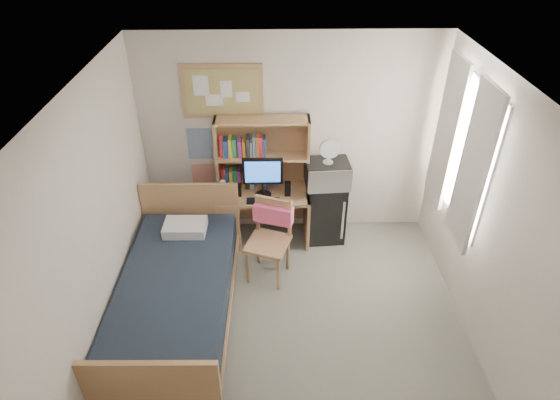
{
  "coord_description": "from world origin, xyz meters",
  "views": [
    {
      "loc": [
        -0.22,
        -3.07,
        3.88
      ],
      "look_at": [
        -0.13,
        1.2,
        1.0
      ],
      "focal_mm": 30.0,
      "sensor_mm": 36.0,
      "label": 1
    }
  ],
  "objects_px": {
    "monitor": "(263,177)",
    "speaker_left": "(238,190)",
    "microwave": "(327,173)",
    "desk_fan": "(329,151)",
    "bulletin_board": "(222,91)",
    "desk": "(264,216)",
    "bed": "(177,299)",
    "mini_fridge": "(324,210)",
    "speaker_right": "(288,189)",
    "desk_chair": "(268,243)"
  },
  "relations": [
    {
      "from": "bulletin_board",
      "to": "speaker_left",
      "type": "distance_m",
      "value": 1.19
    },
    {
      "from": "desk",
      "to": "monitor",
      "type": "bearing_deg",
      "value": -90.0
    },
    {
      "from": "microwave",
      "to": "speaker_right",
      "type": "bearing_deg",
      "value": -173.39
    },
    {
      "from": "speaker_left",
      "to": "desk_fan",
      "type": "xyz_separation_m",
      "value": [
        1.08,
        0.09,
        0.47
      ]
    },
    {
      "from": "speaker_right",
      "to": "bed",
      "type": "bearing_deg",
      "value": -131.81
    },
    {
      "from": "monitor",
      "to": "desk_fan",
      "type": "height_order",
      "value": "desk_fan"
    },
    {
      "from": "bulletin_board",
      "to": "desk_fan",
      "type": "xyz_separation_m",
      "value": [
        1.23,
        -0.26,
        -0.65
      ]
    },
    {
      "from": "mini_fridge",
      "to": "speaker_left",
      "type": "distance_m",
      "value": 1.16
    },
    {
      "from": "desk_chair",
      "to": "monitor",
      "type": "relative_size",
      "value": 1.93
    },
    {
      "from": "speaker_right",
      "to": "desk_fan",
      "type": "distance_m",
      "value": 0.68
    },
    {
      "from": "speaker_right",
      "to": "desk_fan",
      "type": "height_order",
      "value": "desk_fan"
    },
    {
      "from": "monitor",
      "to": "speaker_left",
      "type": "bearing_deg",
      "value": 180.0
    },
    {
      "from": "desk_chair",
      "to": "speaker_right",
      "type": "xyz_separation_m",
      "value": [
        0.25,
        0.66,
        0.31
      ]
    },
    {
      "from": "bed",
      "to": "monitor",
      "type": "distance_m",
      "value": 1.73
    },
    {
      "from": "desk",
      "to": "mini_fridge",
      "type": "relative_size",
      "value": 1.4
    },
    {
      "from": "bulletin_board",
      "to": "bed",
      "type": "height_order",
      "value": "bulletin_board"
    },
    {
      "from": "desk_chair",
      "to": "speaker_right",
      "type": "height_order",
      "value": "desk_chair"
    },
    {
      "from": "bulletin_board",
      "to": "bed",
      "type": "bearing_deg",
      "value": -104.75
    },
    {
      "from": "bulletin_board",
      "to": "mini_fridge",
      "type": "distance_m",
      "value": 1.97
    },
    {
      "from": "microwave",
      "to": "desk_chair",
      "type": "bearing_deg",
      "value": -137.87
    },
    {
      "from": "mini_fridge",
      "to": "bed",
      "type": "xyz_separation_m",
      "value": [
        -1.67,
        -1.43,
        -0.1
      ]
    },
    {
      "from": "bulletin_board",
      "to": "speaker_right",
      "type": "distance_m",
      "value": 1.39
    },
    {
      "from": "desk",
      "to": "speaker_right",
      "type": "relative_size",
      "value": 6.32
    },
    {
      "from": "bed",
      "to": "microwave",
      "type": "bearing_deg",
      "value": 41.14
    },
    {
      "from": "microwave",
      "to": "desk_fan",
      "type": "relative_size",
      "value": 1.73
    },
    {
      "from": "desk_chair",
      "to": "monitor",
      "type": "distance_m",
      "value": 0.82
    },
    {
      "from": "desk",
      "to": "speaker_left",
      "type": "distance_m",
      "value": 0.54
    },
    {
      "from": "desk",
      "to": "bed",
      "type": "xyz_separation_m",
      "value": [
        -0.89,
        -1.39,
        -0.05
      ]
    },
    {
      "from": "bed",
      "to": "speaker_left",
      "type": "height_order",
      "value": "speaker_left"
    },
    {
      "from": "microwave",
      "to": "bed",
      "type": "bearing_deg",
      "value": -143.42
    },
    {
      "from": "desk",
      "to": "speaker_left",
      "type": "relative_size",
      "value": 7.01
    },
    {
      "from": "speaker_left",
      "to": "microwave",
      "type": "bearing_deg",
      "value": 4.64
    },
    {
      "from": "desk_chair",
      "to": "mini_fridge",
      "type": "distance_m",
      "value": 1.06
    },
    {
      "from": "desk_fan",
      "to": "bed",
      "type": "bearing_deg",
      "value": -143.42
    },
    {
      "from": "microwave",
      "to": "desk_fan",
      "type": "bearing_deg",
      "value": 176.45
    },
    {
      "from": "mini_fridge",
      "to": "speaker_right",
      "type": "xyz_separation_m",
      "value": [
        -0.48,
        -0.11,
        0.4
      ]
    },
    {
      "from": "desk_chair",
      "to": "monitor",
      "type": "bearing_deg",
      "value": 114.14
    },
    {
      "from": "desk_fan",
      "to": "bulletin_board",
      "type": "bearing_deg",
      "value": 164.37
    },
    {
      "from": "desk",
      "to": "desk_fan",
      "type": "xyz_separation_m",
      "value": [
        0.78,
        0.03,
        0.91
      ]
    },
    {
      "from": "speaker_right",
      "to": "microwave",
      "type": "xyz_separation_m",
      "value": [
        0.48,
        0.09,
        0.16
      ]
    },
    {
      "from": "mini_fridge",
      "to": "speaker_left",
      "type": "height_order",
      "value": "speaker_left"
    },
    {
      "from": "desk",
      "to": "desk_chair",
      "type": "distance_m",
      "value": 0.74
    },
    {
      "from": "speaker_left",
      "to": "speaker_right",
      "type": "xyz_separation_m",
      "value": [
        0.6,
        -0.0,
        0.01
      ]
    },
    {
      "from": "desk",
      "to": "mini_fridge",
      "type": "height_order",
      "value": "mini_fridge"
    },
    {
      "from": "bed",
      "to": "microwave",
      "type": "xyz_separation_m",
      "value": [
        1.68,
        1.41,
        0.66
      ]
    },
    {
      "from": "microwave",
      "to": "desk_fan",
      "type": "distance_m",
      "value": 0.3
    },
    {
      "from": "mini_fridge",
      "to": "bed",
      "type": "bearing_deg",
      "value": -143.0
    },
    {
      "from": "desk",
      "to": "bed",
      "type": "relative_size",
      "value": 0.51
    },
    {
      "from": "mini_fridge",
      "to": "desk_fan",
      "type": "relative_size",
      "value": 2.71
    },
    {
      "from": "mini_fridge",
      "to": "bed",
      "type": "distance_m",
      "value": 2.21
    }
  ]
}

